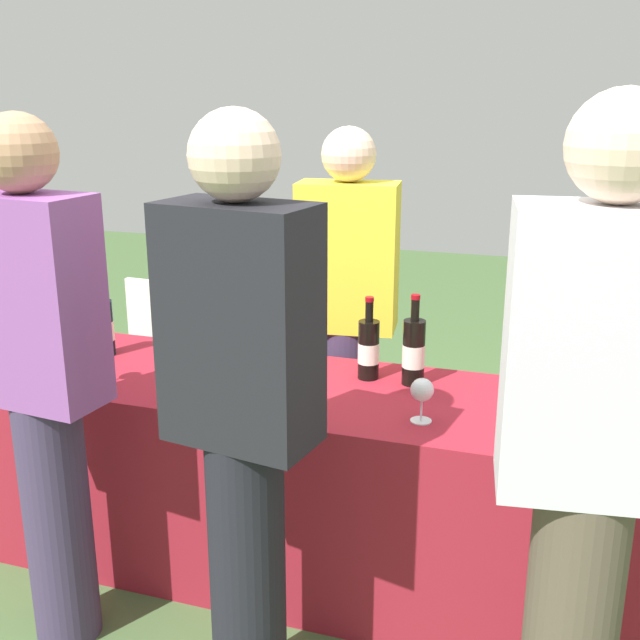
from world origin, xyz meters
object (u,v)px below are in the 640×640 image
at_px(wine_bottle_0, 104,327).
at_px(wine_glass_4, 591,408).
at_px(wine_glass_0, 104,354).
at_px(ice_bucket, 604,383).
at_px(wine_bottle_4, 414,351).
at_px(wine_glass_1, 185,365).
at_px(menu_board, 186,367).
at_px(wine_glass_2, 265,374).
at_px(wine_bottle_3, 369,349).
at_px(wine_glass_3, 422,391).
at_px(guest_1, 243,408).
at_px(guest_2, 590,453).
at_px(guest_0, 42,372).
at_px(wine_bottle_2, 257,339).
at_px(wine_bottle_1, 201,332).
at_px(server_pouring, 347,310).

relative_size(wine_bottle_0, wine_glass_4, 2.27).
relative_size(wine_glass_0, ice_bucket, 0.63).
bearing_deg(wine_bottle_4, wine_glass_4, -25.31).
distance_m(wine_glass_1, menu_board, 1.18).
xyz_separation_m(wine_bottle_0, wine_glass_2, (0.77, -0.23, -0.02)).
height_order(wine_bottle_3, wine_bottle_4, wine_bottle_4).
bearing_deg(menu_board, wine_bottle_4, -23.32).
distance_m(wine_bottle_3, wine_glass_4, 0.80).
height_order(wine_glass_3, ice_bucket, ice_bucket).
relative_size(guest_1, menu_board, 2.00).
height_order(wine_bottle_3, menu_board, wine_bottle_3).
height_order(wine_bottle_0, guest_2, guest_2).
bearing_deg(guest_0, guest_1, -0.42).
height_order(wine_glass_1, wine_glass_4, wine_glass_1).
xyz_separation_m(wine_glass_1, wine_glass_4, (1.31, 0.05, -0.01)).
height_order(guest_1, guest_2, guest_2).
height_order(wine_glass_3, guest_1, guest_1).
xyz_separation_m(wine_glass_0, wine_glass_4, (1.63, 0.05, -0.01)).
distance_m(wine_bottle_2, wine_glass_2, 0.32).
xyz_separation_m(wine_bottle_0, guest_1, (0.91, -0.73, 0.08)).
bearing_deg(wine_bottle_0, guest_0, -71.12).
relative_size(wine_bottle_1, wine_bottle_2, 1.08).
xyz_separation_m(wine_bottle_1, wine_bottle_3, (0.65, 0.03, -0.01)).
distance_m(wine_glass_4, guest_2, 0.58).
bearing_deg(wine_glass_3, ice_bucket, 27.55).
relative_size(wine_bottle_3, ice_bucket, 1.33).
relative_size(server_pouring, guest_1, 0.94).
bearing_deg(menu_board, guest_0, -75.02).
xyz_separation_m(wine_glass_2, wine_glass_3, (0.53, -0.01, 0.01)).
bearing_deg(guest_1, wine_glass_2, 114.96).
height_order(wine_glass_0, wine_glass_2, wine_glass_0).
bearing_deg(wine_glass_3, wine_bottle_4, 106.30).
height_order(wine_bottle_1, server_pouring, server_pouring).
xyz_separation_m(wine_bottle_4, guest_0, (-0.98, -0.73, 0.07)).
distance_m(wine_glass_1, wine_glass_3, 0.81).
distance_m(wine_bottle_1, ice_bucket, 1.44).
bearing_deg(wine_bottle_1, wine_bottle_0, -173.22).
bearing_deg(guest_0, menu_board, 106.60).
relative_size(wine_glass_0, menu_board, 0.17).
distance_m(wine_bottle_2, guest_0, 0.82).
bearing_deg(wine_glass_2, guest_1, -74.03).
bearing_deg(wine_glass_1, guest_1, -48.24).
bearing_deg(wine_bottle_3, wine_bottle_2, -177.49).
xyz_separation_m(wine_bottle_1, menu_board, (-0.44, 0.67, -0.43)).
xyz_separation_m(wine_bottle_2, wine_glass_0, (-0.45, -0.32, -0.01)).
xyz_separation_m(wine_bottle_1, wine_bottle_4, (0.81, 0.02, 0.00)).
distance_m(wine_glass_0, guest_0, 0.41).
bearing_deg(wine_bottle_1, wine_glass_3, -17.70).
relative_size(wine_glass_4, server_pouring, 0.09).
bearing_deg(ice_bucket, server_pouring, 157.01).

